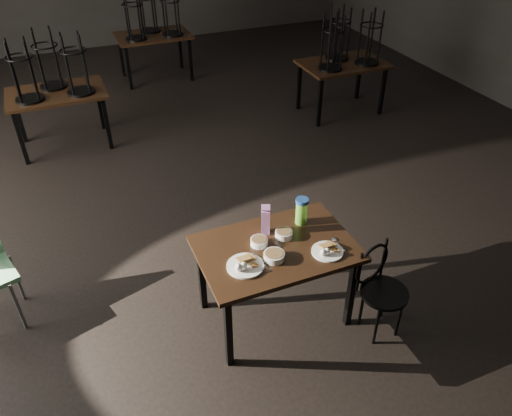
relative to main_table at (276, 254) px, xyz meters
name	(u,v)px	position (x,y,z in m)	size (l,w,h in m)	color
main_table	(276,254)	(0.00, 0.00, 0.00)	(1.20, 0.80, 0.75)	black
plate_left	(245,264)	(-0.30, -0.12, 0.10)	(0.27, 0.27, 0.09)	white
plate_right	(327,250)	(0.33, -0.21, 0.10)	(0.24, 0.24, 0.08)	white
bowl_near	(259,242)	(-0.11, 0.07, 0.11)	(0.13, 0.13, 0.05)	white
bowl_far	(284,234)	(0.11, 0.09, 0.11)	(0.14, 0.14, 0.05)	white
bowl_big	(274,256)	(-0.07, -0.12, 0.11)	(0.16, 0.16, 0.05)	white
juice_carton	(266,220)	(-0.01, 0.19, 0.20)	(0.09, 0.09, 0.27)	#971B86
water_bottle	(302,211)	(0.31, 0.20, 0.20)	(0.13, 0.13, 0.23)	#72CC3C
spoon	(335,240)	(0.45, -0.11, 0.08)	(0.04, 0.18, 0.01)	silver
bentwood_chair	(379,284)	(0.70, -0.42, -0.20)	(0.41, 0.40, 0.79)	black
bg_table_left	(55,90)	(-1.31, 3.80, 0.11)	(1.20, 0.80, 1.48)	black
bg_table_right	(344,61)	(2.58, 3.33, 0.11)	(1.20, 0.80, 1.48)	black
bg_table_far	(153,33)	(0.38, 5.72, 0.11)	(1.20, 0.80, 1.48)	black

